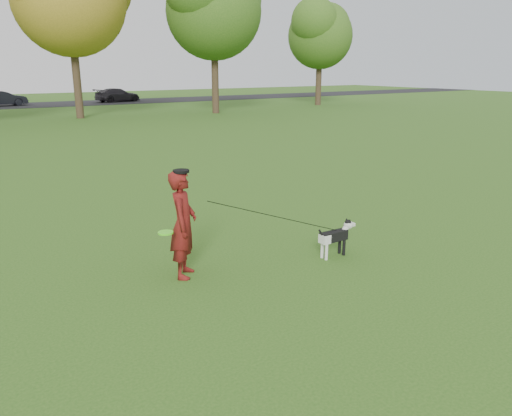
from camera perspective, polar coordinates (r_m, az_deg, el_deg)
ground at (r=8.40m, az=-1.19°, el=-6.53°), size 120.00×120.00×0.00m
man at (r=7.79m, az=-8.32°, el=-1.87°), size 0.69×0.74×1.70m
dog at (r=8.77m, az=9.18°, el=-3.03°), size 0.84×0.17×0.64m
car_mid at (r=46.98m, az=-27.00°, el=11.09°), size 3.86×1.85×1.22m
car_right at (r=49.00m, az=-15.54°, el=12.34°), size 4.43×2.48×1.21m
man_held_items at (r=8.24m, az=2.52°, el=-1.04°), size 3.17×0.78×1.28m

